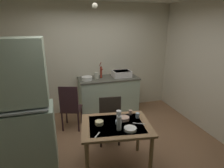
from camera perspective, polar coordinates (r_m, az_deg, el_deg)
name	(u,v)px	position (r m, az deg, el deg)	size (l,w,h in m)	color
ground_plane	(113,148)	(3.67, 0.38, -18.70)	(5.08, 5.08, 0.00)	#8C6346
wall_back	(92,59)	(4.78, -5.95, 7.56)	(4.18, 0.10, 2.68)	beige
wall_right	(217,69)	(4.17, 29.17, 3.86)	(0.10, 3.61, 2.68)	beige
hutch_cabinet	(16,113)	(3.09, -27.17, -7.95)	(1.04, 0.54, 2.01)	#A5BAA4
counter_cabinet	(109,95)	(4.74, -1.02, -3.47)	(1.45, 0.64, 0.92)	#A5BAA4
sink_basin	(122,74)	(4.67, 2.92, 3.14)	(0.44, 0.34, 0.15)	white
hand_pump	(101,71)	(4.55, -3.33, 3.93)	(0.05, 0.27, 0.39)	maroon
mixing_bowl_counter	(87,78)	(4.42, -7.56, 1.70)	(0.25, 0.25, 0.08)	white
stoneware_crock	(97,75)	(4.52, -4.65, 2.62)	(0.11, 0.11, 0.15)	beige
dining_table	(116,130)	(2.91, 1.24, -13.88)	(1.12, 0.92, 0.76)	#966F4A
chair_far_side	(109,119)	(3.51, -0.83, -10.58)	(0.45, 0.45, 0.99)	#2F241D
chair_by_counter	(71,107)	(4.06, -12.45, -6.81)	(0.50, 0.50, 1.00)	#311D1F
serving_bowl_wide	(124,118)	(2.97, 3.71, -10.38)	(0.16, 0.16, 0.05)	tan
soup_bowl_small	(130,129)	(2.72, 5.53, -13.39)	(0.18, 0.18, 0.04)	white
sauce_dish	(99,123)	(2.85, -3.89, -11.63)	(0.13, 0.13, 0.05)	beige
mug_tall	(138,115)	(3.04, 7.76, -9.41)	(0.06, 0.06, 0.08)	#9EB2C6
teacup_mint	(119,113)	(3.09, 2.06, -8.80)	(0.09, 0.09, 0.08)	white
teacup_cream	(130,112)	(3.15, 5.59, -8.48)	(0.06, 0.06, 0.07)	tan
mug_dark	(118,122)	(2.85, 1.89, -11.51)	(0.08, 0.08, 0.06)	#9EB2C6
glass_bottle	(119,122)	(2.67, 2.16, -11.56)	(0.07, 0.07, 0.28)	#B7BCC1
table_knife	(139,124)	(2.90, 8.14, -11.77)	(0.19, 0.02, 0.01)	silver
teaspoon_near_bowl	(97,135)	(2.62, -4.52, -15.17)	(0.15, 0.02, 0.01)	beige
pendant_bulb	(95,6)	(2.91, -5.23, 22.54)	(0.08, 0.08, 0.08)	#F9EFCC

